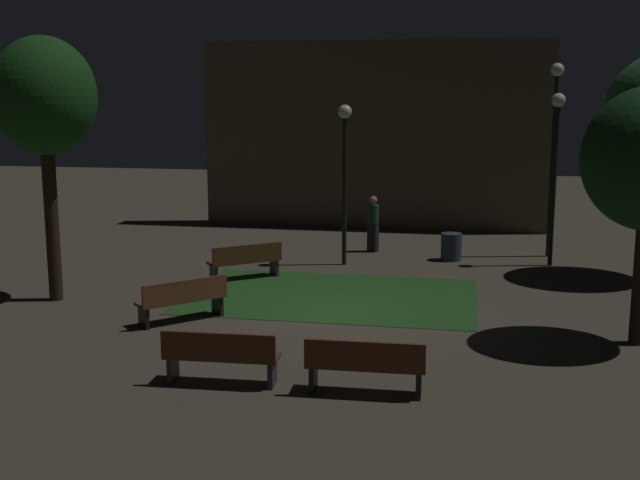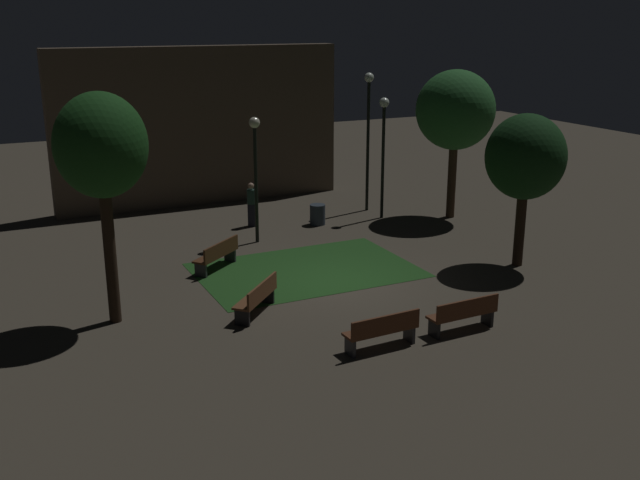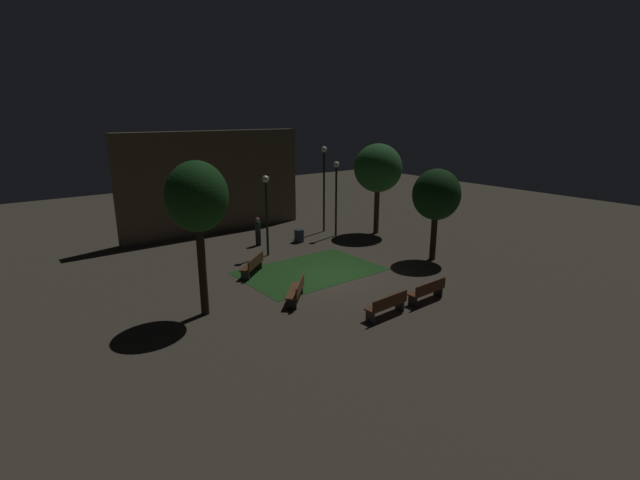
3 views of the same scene
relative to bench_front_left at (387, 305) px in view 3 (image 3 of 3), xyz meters
name	(u,v)px [view 3 (image 3 of 3)]	position (x,y,z in m)	size (l,w,h in m)	color
ground_plane	(333,277)	(1.13, 4.49, -0.48)	(60.00, 60.00, 0.00)	#4C4438
grass_lawn	(310,271)	(0.73, 5.77, -0.48)	(6.41, 4.35, 0.01)	#23511E
bench_front_left	(387,305)	(0.00, 0.00, 0.00)	(1.82, 0.56, 0.88)	brown
bench_front_right	(428,291)	(2.26, 0.00, 0.00)	(1.81, 0.54, 0.88)	brown
bench_near_trees	(253,265)	(-1.62, 6.98, 0.00)	(1.70, 1.51, 0.88)	#512D19
bench_by_lamp	(297,290)	(-1.81, 3.18, 0.00)	(1.60, 1.62, 0.88)	brown
tree_lawn_side	(378,168)	(8.25, 9.03, 3.52)	(2.89, 2.89, 5.49)	#423021
tree_tall_center	(197,198)	(-5.18, 4.31, 3.88)	(2.19, 2.19, 5.68)	#2D2116
tree_right_canopy	(436,195)	(6.78, 3.43, 2.84)	(2.37, 2.37, 4.62)	#2D2116
lamp_post_near_wall	(336,186)	(5.85, 10.05, 2.58)	(0.36, 0.36, 4.50)	black
lamp_post_path_center	(266,201)	(0.47, 9.14, 2.41)	(0.36, 0.36, 4.20)	black
lamp_post_plaza_east	(324,176)	(5.90, 11.31, 3.04)	(0.36, 0.36, 5.30)	black
trash_bin	(299,236)	(3.25, 10.25, -0.11)	(0.56, 0.56, 0.75)	#2D3842
pedestrian	(258,231)	(1.00, 11.06, 0.37)	(0.34, 0.32, 1.61)	black
building_wall_backdrop	(214,183)	(0.49, 15.37, 2.63)	(11.57, 0.80, 6.22)	brown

